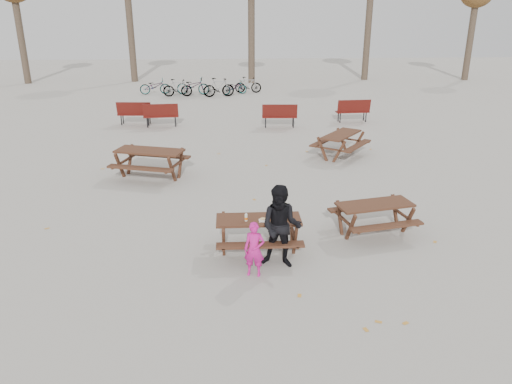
{
  "coord_description": "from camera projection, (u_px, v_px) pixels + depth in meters",
  "views": [
    {
      "loc": [
        -0.59,
        -9.67,
        5.06
      ],
      "look_at": [
        0.0,
        1.0,
        1.0
      ],
      "focal_mm": 35.0,
      "sensor_mm": 36.0,
      "label": 1
    }
  ],
  "objects": [
    {
      "name": "child",
      "position": [
        254.0,
        249.0,
        9.72
      ],
      "size": [
        0.46,
        0.35,
        1.12
      ],
      "primitive_type": "imported",
      "rotation": [
        0.0,
        0.0,
        -0.21
      ],
      "color": "#CD1984",
      "rests_on": "ground"
    },
    {
      "name": "fallen_leaves",
      "position": [
        272.0,
        207.0,
        13.21
      ],
      "size": [
        11.0,
        11.0,
        0.01
      ],
      "primitive_type": null,
      "color": "#C4842F",
      "rests_on": "ground"
    },
    {
      "name": "main_picnic_table",
      "position": [
        259.0,
        227.0,
        10.65
      ],
      "size": [
        1.8,
        1.45,
        0.78
      ],
      "color": "#341D12",
      "rests_on": "ground"
    },
    {
      "name": "bicycle_row",
      "position": [
        201.0,
        87.0,
        29.11
      ],
      "size": [
        7.21,
        1.95,
        1.07
      ],
      "color": "black",
      "rests_on": "ground"
    },
    {
      "name": "picnic_table_far",
      "position": [
        340.0,
        145.0,
        17.45
      ],
      "size": [
        2.33,
        2.4,
        0.81
      ],
      "primitive_type": null,
      "rotation": [
        0.0,
        0.0,
        0.92
      ],
      "color": "#341D12",
      "rests_on": "ground"
    },
    {
      "name": "picnic_table_east",
      "position": [
        374.0,
        218.0,
        11.57
      ],
      "size": [
        2.0,
        1.75,
        0.75
      ],
      "primitive_type": null,
      "rotation": [
        0.0,
        0.0,
        0.22
      ],
      "color": "#341D12",
      "rests_on": "ground"
    },
    {
      "name": "adult",
      "position": [
        281.0,
        227.0,
        9.97
      ],
      "size": [
        0.98,
        0.85,
        1.74
      ],
      "primitive_type": "imported",
      "rotation": [
        0.0,
        0.0,
        -0.26
      ],
      "color": "black",
      "rests_on": "ground"
    },
    {
      "name": "park_bench_row",
      "position": [
        233.0,
        113.0,
        21.91
      ],
      "size": [
        11.31,
        1.45,
        1.03
      ],
      "color": "#5E1812",
      "rests_on": "ground"
    },
    {
      "name": "soda_bottle",
      "position": [
        246.0,
        218.0,
        10.44
      ],
      "size": [
        0.07,
        0.07,
        0.17
      ],
      "color": "silver",
      "rests_on": "main_picnic_table"
    },
    {
      "name": "picnic_table_north",
      "position": [
        150.0,
        164.0,
        15.29
      ],
      "size": [
        2.43,
        2.16,
        0.88
      ],
      "primitive_type": null,
      "rotation": [
        0.0,
        0.0,
        -0.29
      ],
      "color": "#341D12",
      "rests_on": "ground"
    },
    {
      "name": "food_tray",
      "position": [
        263.0,
        221.0,
        10.44
      ],
      "size": [
        0.18,
        0.11,
        0.03
      ],
      "primitive_type": "cube",
      "color": "white",
      "rests_on": "main_picnic_table"
    },
    {
      "name": "ground",
      "position": [
        259.0,
        251.0,
        10.85
      ],
      "size": [
        80.0,
        80.0,
        0.0
      ],
      "primitive_type": "plane",
      "color": "gray",
      "rests_on": "ground"
    },
    {
      "name": "bread_roll",
      "position": [
        263.0,
        219.0,
        10.43
      ],
      "size": [
        0.14,
        0.06,
        0.05
      ],
      "primitive_type": "ellipsoid",
      "color": "tan",
      "rests_on": "food_tray"
    }
  ]
}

